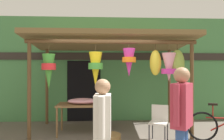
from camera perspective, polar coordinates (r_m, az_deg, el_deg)
The scene contains 8 objects.
shop_facade at distance 7.68m, azimuth -2.27°, elevation 0.28°, with size 12.01×0.29×3.47m.
market_stall_canopy at distance 6.11m, azimuth 0.32°, elevation 5.16°, with size 4.40×2.29×2.64m.
display_table at distance 6.14m, azimuth -7.25°, elevation -9.14°, with size 1.35×0.83×0.79m.
flower_heap_on_table at distance 6.12m, azimuth -7.24°, elevation -7.75°, with size 0.80×0.56×0.14m.
folding_chair at distance 5.63m, azimuth 11.78°, elevation -12.13°, with size 0.53×0.53×0.84m.
wicker_basket_by_table at distance 5.42m, azimuth -0.81°, elevation -16.94°, with size 0.56×0.56×0.21m, color brown.
vendor_in_orange at distance 3.49m, azimuth 17.18°, elevation -10.86°, with size 0.41×0.50×1.72m.
customer_foreground at distance 3.14m, azimuth -2.37°, elevation -14.06°, with size 0.25×0.59×1.56m.
Camera 1 is at (-0.12, -5.29, 1.66)m, focal length 36.28 mm.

